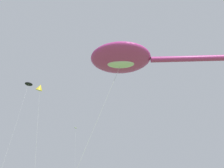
# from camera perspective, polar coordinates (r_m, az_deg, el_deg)

# --- Properties ---
(big_show_kite) EXTENTS (7.88, 14.71, 15.04)m
(big_show_kite) POSITION_cam_1_polar(r_m,az_deg,el_deg) (19.04, 3.94, 7.44)
(big_show_kite) COLOR #CC3899
(big_show_kite) RESTS_ON ground
(small_kite_stunt_black) EXTENTS (1.32, 4.51, 16.19)m
(small_kite_stunt_black) POSITION_cam_1_polar(r_m,az_deg,el_deg) (27.49, -20.56, -1.01)
(small_kite_stunt_black) COLOR yellow
(small_kite_stunt_black) RESTS_ON ground
(small_kite_box_yellow) EXTENTS (0.54, 1.67, 13.15)m
(small_kite_box_yellow) POSITION_cam_1_polar(r_m,az_deg,el_deg) (31.95, -10.73, -14.14)
(small_kite_box_yellow) COLOR white
(small_kite_box_yellow) RESTS_ON ground
(small_kite_tiny_distant) EXTENTS (3.64, 3.85, 19.56)m
(small_kite_tiny_distant) POSITION_cam_1_polar(r_m,az_deg,el_deg) (34.35, -23.46, -0.24)
(small_kite_tiny_distant) COLOR black
(small_kite_tiny_distant) RESTS_ON ground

